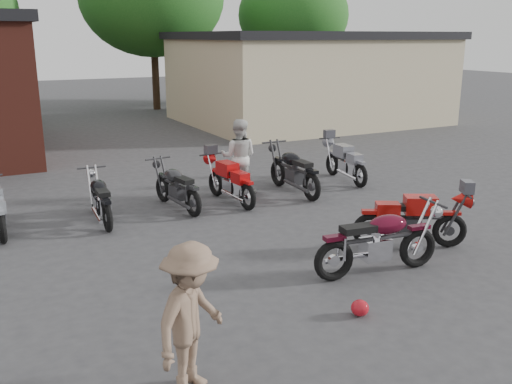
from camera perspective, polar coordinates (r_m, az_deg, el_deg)
name	(u,v)px	position (r m, az deg, el deg)	size (l,w,h in m)	color
ground	(358,289)	(8.67, 10.19, -9.52)	(90.00, 90.00, 0.00)	#353538
stucco_building	(306,80)	(25.13, 5.04, 11.05)	(10.00, 8.00, 3.50)	tan
tree_2	(153,19)	(29.56, -10.27, 16.65)	(7.04, 7.04, 8.80)	#134714
tree_3	(293,32)	(32.86, 3.73, 15.65)	(6.08, 6.08, 7.60)	#134714
vintage_motorcycle	(380,237)	(9.05, 12.31, -4.43)	(2.09, 0.69, 1.21)	#4C091B
sportbike	(413,217)	(10.34, 15.40, -2.39)	(1.93, 0.64, 1.12)	#B7130F
helmet	(360,308)	(7.87, 10.35, -11.34)	(0.24, 0.24, 0.22)	#AA121C
person_light	(239,157)	(13.35, -1.73, 3.55)	(0.86, 0.67, 1.77)	silver
person_tan	(191,318)	(6.01, -6.49, -12.45)	(1.06, 0.61, 1.64)	#795F4B
row_bike_2	(100,196)	(11.76, -15.34, -0.39)	(1.84, 0.61, 1.07)	black
row_bike_3	(176,184)	(12.31, -7.98, 0.77)	(1.88, 0.62, 1.09)	#272729
row_bike_4	(230,179)	(12.66, -2.62, 1.31)	(1.87, 0.62, 1.08)	red
row_bike_5	(293,168)	(13.46, 3.77, 2.42)	(2.10, 0.69, 1.22)	black
row_bike_6	(345,160)	(14.74, 8.92, 3.19)	(1.91, 0.63, 1.11)	gray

